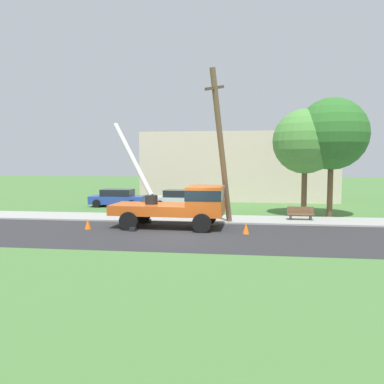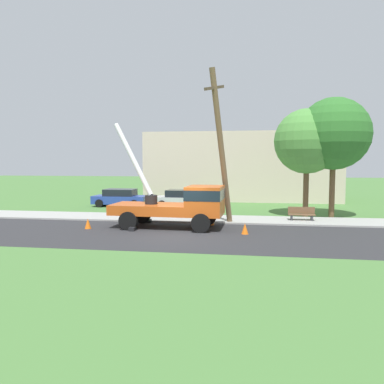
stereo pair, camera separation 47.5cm
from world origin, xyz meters
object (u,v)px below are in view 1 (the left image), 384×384
Objects in this scene: parked_sedan_blue at (118,198)px; roadside_tree_near at (305,142)px; utility_truck at (183,203)px; traffic_cone_curbside at (211,220)px; roadside_tree_far at (332,134)px; parked_sedan_silver at (180,199)px; traffic_cone_ahead at (246,228)px; park_bench at (300,214)px; leaning_utility_pole at (221,146)px; traffic_cone_behind at (88,224)px.

roadside_tree_near is at bearing -15.10° from parked_sedan_blue.
utility_truck is at bearing -143.56° from roadside_tree_near.
parked_sedan_blue is at bearing 164.90° from roadside_tree_near.
parked_sedan_blue reaches higher than traffic_cone_curbside.
roadside_tree_far is at bearing 28.38° from traffic_cone_curbside.
roadside_tree_near is (8.99, -3.72, 4.28)m from parked_sedan_silver.
traffic_cone_ahead is 5.67m from park_bench.
roadside_tree_far is (15.85, -3.99, 4.74)m from parked_sedan_blue.
leaning_utility_pole reaches higher than roadside_tree_far.
traffic_cone_behind is 1.00× the size of traffic_cone_curbside.
traffic_cone_curbside is at bearing -151.62° from roadside_tree_far.
traffic_cone_behind is at bearing -160.97° from traffic_cone_curbside.
traffic_cone_ahead is 10.03m from roadside_tree_far.
traffic_cone_behind is 16.28m from roadside_tree_far.
park_bench is at bearing 53.60° from traffic_cone_ahead.
roadside_tree_near is (5.32, 4.24, 0.45)m from leaning_utility_pole.
parked_sedan_silver is at bearing 116.02° from traffic_cone_ahead.
utility_truck is 0.94× the size of roadside_tree_near.
traffic_cone_curbside is 0.35× the size of park_bench.
park_bench is (8.47, -5.90, -0.25)m from parked_sedan_silver.
traffic_cone_behind is at bearing -168.46° from utility_truck.
roadside_tree_far reaches higher than park_bench.
leaning_utility_pole is 4.30m from traffic_cone_curbside.
traffic_cone_curbside is 0.08× the size of roadside_tree_near.
roadside_tree_near reaches higher than park_bench.
park_bench is 5.05m from roadside_tree_near.
parked_sedan_blue is (-8.34, 8.04, 0.43)m from traffic_cone_curbside.
utility_truck is 9.83m from roadside_tree_near.
leaning_utility_pole is 5.15m from traffic_cone_ahead.
roadside_tree_far is at bearing -20.03° from parked_sedan_silver.
traffic_cone_ahead is 14.79m from parked_sedan_blue.
leaning_utility_pole reaches higher than park_bench.
leaning_utility_pole is at bearing -65.23° from parked_sedan_silver.
traffic_cone_curbside is at bearing 177.12° from leaning_utility_pole.
roadside_tree_far is (2.16, 2.03, 4.99)m from park_bench.
utility_truck is 7.63m from park_bench.
roadside_tree_near is at bearing 27.49° from traffic_cone_behind.
parked_sedan_silver is (-1.63, 9.16, -0.70)m from utility_truck.
traffic_cone_curbside is at bearing -68.54° from parked_sedan_silver.
traffic_cone_ahead is at bearing -20.51° from utility_truck.
parked_sedan_blue is (-8.90, 8.07, -3.83)m from leaning_utility_pole.
parked_sedan_blue is 2.75× the size of park_bench.
roadside_tree_far reaches higher than roadside_tree_near.
roadside_tree_far is at bearing -14.12° from parked_sedan_blue.
roadside_tree_far reaches higher than utility_truck.
parked_sedan_silver is at bearing 157.51° from roadside_tree_near.
roadside_tree_far is (7.51, 4.06, 5.17)m from traffic_cone_curbside.
park_bench is 0.22× the size of roadside_tree_near.
traffic_cone_ahead is 3.22m from traffic_cone_curbside.
park_bench is at bearing 25.46° from utility_truck.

